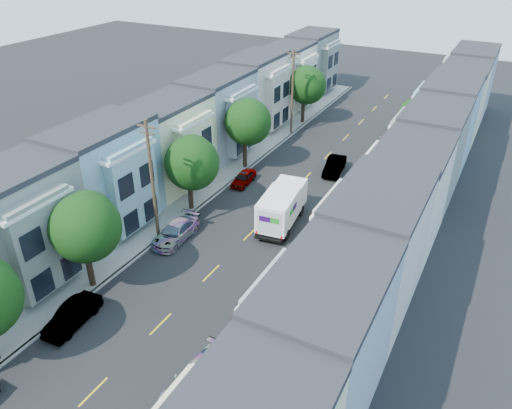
{
  "coord_description": "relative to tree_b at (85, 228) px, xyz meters",
  "views": [
    {
      "loc": [
        16.64,
        -24.33,
        22.43
      ],
      "look_at": [
        -0.07,
        7.18,
        2.2
      ],
      "focal_mm": 35.0,
      "sensor_mm": 36.0,
      "label": 1
    }
  ],
  "objects": [
    {
      "name": "curb_left",
      "position": [
        0.25,
        20.12,
        -4.89
      ],
      "size": [
        0.3,
        70.0,
        0.15
      ],
      "primitive_type": "cube",
      "color": "gray",
      "rests_on": "ground"
    },
    {
      "name": "curb_right",
      "position": [
        12.35,
        20.12,
        -4.89
      ],
      "size": [
        0.3,
        70.0,
        0.15
      ],
      "primitive_type": "cube",
      "color": "gray",
      "rests_on": "ground"
    },
    {
      "name": "tree_d",
      "position": [
        -0.0,
        22.16,
        0.09
      ],
      "size": [
        4.7,
        4.7,
        7.43
      ],
      "color": "black",
      "rests_on": "ground"
    },
    {
      "name": "parked_left_d",
      "position": [
        1.4,
        18.82,
        -4.35
      ],
      "size": [
        1.75,
        3.9,
        1.23
      ],
      "primitive_type": "imported",
      "rotation": [
        0.0,
        0.0,
        0.08
      ],
      "color": "black",
      "rests_on": "ground"
    },
    {
      "name": "fedex_truck",
      "position": [
        7.9,
        13.79,
        -3.2
      ],
      "size": [
        2.54,
        6.61,
        3.17
      ],
      "rotation": [
        0.0,
        0.0,
        0.12
      ],
      "color": "white",
      "rests_on": "ground"
    },
    {
      "name": "road_slab",
      "position": [
        6.3,
        20.12,
        -4.96
      ],
      "size": [
        12.0,
        70.0,
        0.02
      ],
      "primitive_type": "cube",
      "color": "black",
      "rests_on": "ground"
    },
    {
      "name": "tree_far_r",
      "position": [
        13.2,
        36.52,
        -1.31
      ],
      "size": [
        3.07,
        3.07,
        5.23
      ],
      "color": "black",
      "rests_on": "ground"
    },
    {
      "name": "parked_left_b",
      "position": [
        1.4,
        -3.46,
        -4.27
      ],
      "size": [
        1.84,
        4.31,
        1.4
      ],
      "primitive_type": "imported",
      "rotation": [
        0.0,
        0.0,
        0.09
      ],
      "color": "black",
      "rests_on": "ground"
    },
    {
      "name": "tree_e",
      "position": [
        0.0,
        37.3,
        -0.05
      ],
      "size": [
        4.7,
        4.7,
        7.29
      ],
      "color": "black",
      "rests_on": "ground"
    },
    {
      "name": "centerline",
      "position": [
        6.3,
        20.12,
        -4.97
      ],
      "size": [
        0.12,
        70.0,
        0.01
      ],
      "primitive_type": "cube",
      "color": "gold",
      "rests_on": "ground"
    },
    {
      "name": "parked_right_d",
      "position": [
        11.2,
        32.25,
        -4.34
      ],
      "size": [
        1.88,
        4.26,
        1.27
      ],
      "primitive_type": "imported",
      "rotation": [
        0.0,
        0.0,
        0.02
      ],
      "color": "black",
      "rests_on": "ground"
    },
    {
      "name": "lead_sedan",
      "position": [
        8.38,
        25.38,
        -4.22
      ],
      "size": [
        2.16,
        4.67,
        1.5
      ],
      "primitive_type": "imported",
      "rotation": [
        0.0,
        0.0,
        0.13
      ],
      "color": "black",
      "rests_on": "ground"
    },
    {
      "name": "parked_left_c",
      "position": [
        1.4,
        7.61,
        -4.25
      ],
      "size": [
        2.14,
        4.85,
        1.44
      ],
      "primitive_type": "imported",
      "rotation": [
        0.0,
        0.0,
        0.03
      ],
      "color": "#B6B6B6",
      "rests_on": "ground"
    },
    {
      "name": "sidewalk_right",
      "position": [
        13.65,
        20.12,
        -4.89
      ],
      "size": [
        2.6,
        70.0,
        0.15
      ],
      "primitive_type": "cube",
      "color": "gray",
      "rests_on": "ground"
    },
    {
      "name": "ground",
      "position": [
        6.3,
        5.12,
        -4.97
      ],
      "size": [
        160.0,
        160.0,
        0.0
      ],
      "primitive_type": "plane",
      "color": "black",
      "rests_on": "ground"
    },
    {
      "name": "townhouse_row_left",
      "position": [
        -4.85,
        20.12,
        -4.97
      ],
      "size": [
        5.0,
        70.0,
        8.5
      ],
      "primitive_type": "cube",
      "color": "silver",
      "rests_on": "ground"
    },
    {
      "name": "utility_pole_near",
      "position": [
        0.0,
        7.12,
        0.18
      ],
      "size": [
        1.6,
        0.26,
        10.0
      ],
      "color": "#42301E",
      "rests_on": "ground"
    },
    {
      "name": "parked_right_a",
      "position": [
        11.2,
        -4.05,
        -4.23
      ],
      "size": [
        2.27,
        4.99,
        1.47
      ],
      "primitive_type": "imported",
      "rotation": [
        0.0,
        0.0,
        -0.04
      ],
      "color": "#494A4C",
      "rests_on": "ground"
    },
    {
      "name": "townhouse_row_right",
      "position": [
        17.45,
        20.12,
        -4.97
      ],
      "size": [
        5.0,
        70.0,
        8.5
      ],
      "primitive_type": "cube",
      "color": "silver",
      "rests_on": "ground"
    },
    {
      "name": "tree_c",
      "position": [
        0.0,
        12.26,
        -0.36
      ],
      "size": [
        4.7,
        4.7,
        6.98
      ],
      "color": "black",
      "rests_on": "ground"
    },
    {
      "name": "sidewalk_left",
      "position": [
        -1.05,
        20.12,
        -4.89
      ],
      "size": [
        2.6,
        70.0,
        0.15
      ],
      "primitive_type": "cube",
      "color": "gray",
      "rests_on": "ground"
    },
    {
      "name": "parked_right_c",
      "position": [
        11.2,
        24.54,
        -4.32
      ],
      "size": [
        1.69,
        4.05,
        1.29
      ],
      "primitive_type": "imported",
      "rotation": [
        0.0,
        0.0,
        -0.04
      ],
      "color": "black",
      "rests_on": "ground"
    },
    {
      "name": "utility_pole_far",
      "position": [
        0.0,
        33.12,
        0.18
      ],
      "size": [
        1.6,
        0.26,
        10.0
      ],
      "color": "#42301E",
      "rests_on": "ground"
    },
    {
      "name": "parked_right_b",
      "position": [
        11.2,
        2.38,
        -4.28
      ],
      "size": [
        1.62,
        4.24,
        1.37
      ],
      "primitive_type": "imported",
      "rotation": [
        0.0,
        0.0,
        -0.0
      ],
      "color": "beige",
      "rests_on": "ground"
    },
    {
      "name": "tree_b",
      "position": [
        0.0,
        0.0,
        0.0
      ],
      "size": [
        4.7,
        4.7,
        7.34
      ],
      "color": "black",
      "rests_on": "ground"
    }
  ]
}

